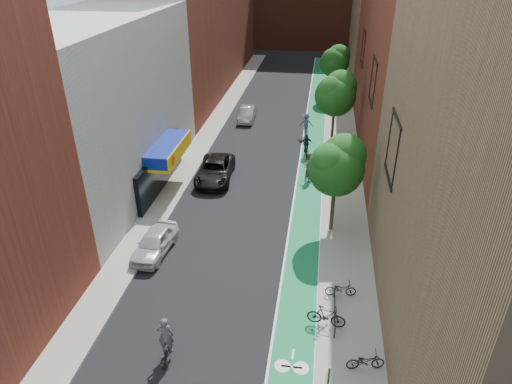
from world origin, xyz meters
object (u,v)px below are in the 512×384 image
at_px(parked_car_silver, 247,114).
at_px(cyclist_lane_far, 306,125).
at_px(cyclist_lead, 166,344).
at_px(cyclist_lane_mid, 306,148).
at_px(parked_car_white, 155,242).
at_px(parked_car_black, 215,170).
at_px(cyclist_lane_near, 308,168).

relative_size(parked_car_silver, cyclist_lane_far, 1.90).
relative_size(cyclist_lead, cyclist_lane_mid, 1.13).
bearing_deg(parked_car_silver, cyclist_lane_mid, -53.00).
distance_m(cyclist_lead, cyclist_lane_far, 27.65).
xyz_separation_m(parked_car_silver, cyclist_lead, (1.55, -30.77, 0.12)).
bearing_deg(parked_car_white, parked_car_black, 86.67).
relative_size(parked_car_white, cyclist_lane_near, 1.88).
bearing_deg(parked_car_silver, cyclist_lane_near, -62.76).
height_order(parked_car_silver, cyclist_lead, cyclist_lead).
bearing_deg(cyclist_lead, cyclist_lane_mid, -107.04).
height_order(parked_car_white, cyclist_lane_near, cyclist_lane_near).
relative_size(parked_car_black, cyclist_lane_mid, 2.78).
bearing_deg(cyclist_lane_far, parked_car_white, 66.60).
xyz_separation_m(parked_car_white, cyclist_lane_near, (8.42, 10.84, 0.27)).
xyz_separation_m(parked_car_black, cyclist_lane_near, (7.07, 0.99, 0.21)).
bearing_deg(parked_car_black, cyclist_lane_mid, 35.17).
relative_size(parked_car_white, cyclist_lead, 1.85).
bearing_deg(parked_car_silver, parked_car_black, -92.38).
bearing_deg(cyclist_lane_near, cyclist_lead, 59.80).
relative_size(parked_car_white, parked_car_black, 0.75).
height_order(parked_car_white, parked_car_silver, parked_car_white).
relative_size(cyclist_lane_near, cyclist_lane_far, 0.99).
relative_size(parked_car_silver, cyclist_lane_near, 1.92).
height_order(cyclist_lead, cyclist_lane_near, cyclist_lead).
bearing_deg(cyclist_lane_mid, parked_car_white, 54.07).
height_order(parked_car_black, cyclist_lead, cyclist_lead).
height_order(cyclist_lead, cyclist_lane_far, cyclist_lead).
bearing_deg(cyclist_lane_mid, cyclist_lead, 69.76).
bearing_deg(parked_car_black, cyclist_lead, -87.38).
relative_size(parked_car_white, cyclist_lane_mid, 2.10).
bearing_deg(cyclist_lane_near, cyclist_lane_mid, -99.42).
bearing_deg(parked_car_white, cyclist_lead, -62.48).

